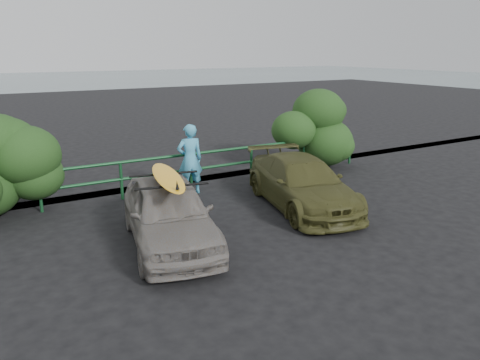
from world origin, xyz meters
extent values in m
plane|color=black|center=(0.00, 0.00, 0.00)|extent=(80.00, 80.00, 0.00)
plane|color=slate|center=(0.00, 60.00, 0.00)|extent=(200.00, 200.00, 0.00)
imported|color=slate|center=(-1.03, 1.59, 0.67)|extent=(2.35, 4.18, 1.34)
imported|color=#41411C|center=(2.73, 2.14, 0.62)|extent=(2.63, 4.53, 1.24)
imported|color=#409DC2|center=(0.79, 4.59, 0.96)|extent=(0.76, 0.55, 1.92)
ellipsoid|color=yellow|center=(-1.03, 1.59, 1.42)|extent=(0.98, 2.45, 0.07)
camera|label=1|loc=(-4.25, -6.75, 3.84)|focal=35.00mm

